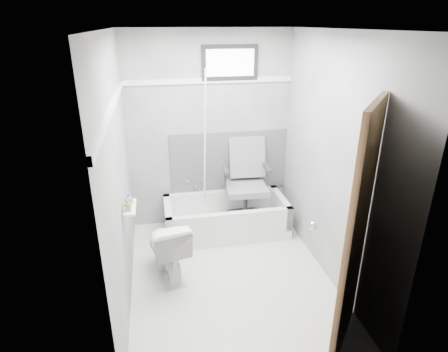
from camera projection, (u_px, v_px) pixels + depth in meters
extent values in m
plane|color=white|center=(230.00, 278.00, 3.87)|extent=(2.60, 2.60, 0.00)
plane|color=silver|center=(232.00, 29.00, 2.96)|extent=(2.60, 2.60, 0.00)
cube|color=slate|center=(209.00, 132.00, 4.60)|extent=(2.00, 0.02, 2.40)
cube|color=slate|center=(276.00, 248.00, 2.24)|extent=(2.00, 0.02, 2.40)
cube|color=slate|center=(119.00, 178.00, 3.24)|extent=(0.02, 2.60, 2.40)
cube|color=slate|center=(333.00, 163.00, 3.59)|extent=(0.02, 2.60, 2.40)
imported|color=white|center=(167.00, 247.00, 3.81)|extent=(0.50, 0.72, 0.65)
cube|color=#4C4C4F|center=(229.00, 162.00, 4.78)|extent=(1.50, 0.02, 0.78)
cube|color=white|center=(209.00, 81.00, 4.35)|extent=(2.00, 0.02, 0.06)
cube|color=white|center=(112.00, 107.00, 3.01)|extent=(0.02, 2.60, 0.06)
cylinder|color=white|center=(205.00, 150.00, 4.42)|extent=(0.02, 0.40, 1.92)
cube|color=white|center=(130.00, 208.00, 3.38)|extent=(0.10, 0.32, 0.02)
imported|color=#9B8F4D|center=(128.00, 205.00, 3.28)|extent=(0.06, 0.06, 0.12)
imported|color=slate|center=(129.00, 199.00, 3.41)|extent=(0.11, 0.11, 0.10)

